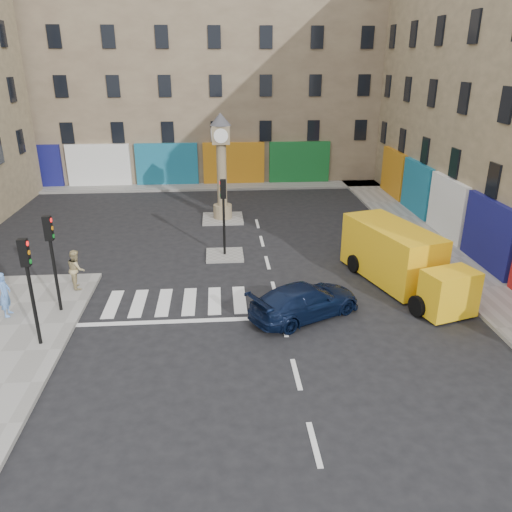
{
  "coord_description": "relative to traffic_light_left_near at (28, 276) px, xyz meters",
  "views": [
    {
      "loc": [
        -2.22,
        -14.74,
        9.02
      ],
      "look_at": [
        -0.86,
        2.88,
        2.0
      ],
      "focal_mm": 35.0,
      "sensor_mm": 36.0,
      "label": 1
    }
  ],
  "objects": [
    {
      "name": "ground",
      "position": [
        8.3,
        -0.2,
        -2.62
      ],
      "size": [
        120.0,
        120.0,
        0.0
      ],
      "primitive_type": "plane",
      "color": "black",
      "rests_on": "ground"
    },
    {
      "name": "sidewalk_right",
      "position": [
        17.0,
        9.8,
        -2.55
      ],
      "size": [
        2.6,
        30.0,
        0.15
      ],
      "primitive_type": "cube",
      "color": "gray",
      "rests_on": "ground"
    },
    {
      "name": "sidewalk_far",
      "position": [
        4.3,
        22.0,
        -2.55
      ],
      "size": [
        32.0,
        2.4,
        0.15
      ],
      "primitive_type": "cube",
      "color": "gray",
      "rests_on": "ground"
    },
    {
      "name": "island_near",
      "position": [
        6.3,
        7.8,
        -2.56
      ],
      "size": [
        1.8,
        1.8,
        0.12
      ],
      "primitive_type": "cube",
      "color": "gray",
      "rests_on": "ground"
    },
    {
      "name": "island_far",
      "position": [
        6.3,
        13.8,
        -2.56
      ],
      "size": [
        2.4,
        2.4,
        0.12
      ],
      "primitive_type": "cube",
      "color": "gray",
      "rests_on": "ground"
    },
    {
      "name": "building_far",
      "position": [
        4.3,
        27.8,
        5.88
      ],
      "size": [
        32.0,
        10.0,
        17.0
      ],
      "primitive_type": "cube",
      "color": "#8D7A5E",
      "rests_on": "ground"
    },
    {
      "name": "traffic_light_left_near",
      "position": [
        0.0,
        0.0,
        0.0
      ],
      "size": [
        0.28,
        0.22,
        3.7
      ],
      "color": "black",
      "rests_on": "sidewalk_left"
    },
    {
      "name": "traffic_light_left_far",
      "position": [
        0.0,
        2.4,
        0.0
      ],
      "size": [
        0.28,
        0.22,
        3.7
      ],
      "color": "black",
      "rests_on": "sidewalk_left"
    },
    {
      "name": "traffic_light_island",
      "position": [
        6.3,
        7.8,
        -0.03
      ],
      "size": [
        0.28,
        0.22,
        3.7
      ],
      "color": "black",
      "rests_on": "island_near"
    },
    {
      "name": "clock_pillar",
      "position": [
        6.3,
        13.8,
        0.93
      ],
      "size": [
        1.2,
        1.2,
        6.1
      ],
      "color": "#9B8765",
      "rests_on": "island_far"
    },
    {
      "name": "navy_sedan",
      "position": [
        9.18,
        1.47,
        -1.98
      ],
      "size": [
        4.74,
        3.65,
        1.28
      ],
      "primitive_type": "imported",
      "rotation": [
        0.0,
        0.0,
        2.06
      ],
      "color": "black",
      "rests_on": "ground"
    },
    {
      "name": "yellow_van",
      "position": [
        13.61,
        3.91,
        -1.41
      ],
      "size": [
        3.8,
        6.97,
        2.43
      ],
      "rotation": [
        0.0,
        0.0,
        0.29
      ],
      "color": "yellow",
      "rests_on": "ground"
    },
    {
      "name": "pedestrian_blue",
      "position": [
        -1.82,
        2.12,
        -1.61
      ],
      "size": [
        0.46,
        0.66,
        1.71
      ],
      "primitive_type": "imported",
      "rotation": [
        0.0,
        0.0,
        1.66
      ],
      "color": "#6293E0",
      "rests_on": "sidewalk_left"
    },
    {
      "name": "pedestrian_tan",
      "position": [
        0.16,
        4.4,
        -1.65
      ],
      "size": [
        0.86,
        0.96,
        1.64
      ],
      "primitive_type": "imported",
      "rotation": [
        0.0,
        0.0,
        1.93
      ],
      "color": "tan",
      "rests_on": "sidewalk_left"
    }
  ]
}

